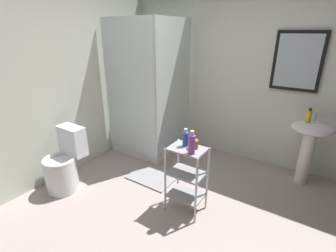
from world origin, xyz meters
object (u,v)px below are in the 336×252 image
object	(u,v)px
toilet	(64,165)
bath_mat	(152,177)
hand_soap_bottle	(309,116)
shower_stall	(151,123)
storage_cart	(187,174)
conditioner_bottle_purple	(192,144)
shampoo_bottle_blue	(186,139)
rinse_cup	(194,144)
pedestal_sink	(309,141)

from	to	relation	value
toilet	bath_mat	xyz separation A→B (m)	(0.76, 0.74, -0.31)
hand_soap_bottle	shower_stall	bearing A→B (deg)	-170.91
toilet	storage_cart	size ratio (longest dim) A/B	1.03
toilet	conditioner_bottle_purple	distance (m)	1.65
conditioner_bottle_purple	shampoo_bottle_blue	xyz separation A→B (m)	(-0.13, 0.11, -0.02)
rinse_cup	shower_stall	bearing A→B (deg)	143.38
bath_mat	hand_soap_bottle	bearing A→B (deg)	31.93
hand_soap_bottle	bath_mat	xyz separation A→B (m)	(-1.60, -1.00, -0.88)
shower_stall	rinse_cup	size ratio (longest dim) A/B	21.63
shampoo_bottle_blue	rinse_cup	distance (m)	0.10
shampoo_bottle_blue	rinse_cup	size ratio (longest dim) A/B	2.02
hand_soap_bottle	conditioner_bottle_purple	distance (m)	1.59
pedestal_sink	rinse_cup	xyz separation A→B (m)	(-0.94, -1.22, 0.21)
toilet	shampoo_bottle_blue	world-z (taller)	shampoo_bottle_blue
shower_stall	hand_soap_bottle	xyz separation A→B (m)	(2.09, 0.33, 0.42)
pedestal_sink	hand_soap_bottle	size ratio (longest dim) A/B	4.66
pedestal_sink	storage_cart	world-z (taller)	pedestal_sink
pedestal_sink	shower_stall	bearing A→B (deg)	-171.46
conditioner_bottle_purple	storage_cart	bearing A→B (deg)	137.81
storage_cart	bath_mat	bearing A→B (deg)	157.88
bath_mat	pedestal_sink	bearing A→B (deg)	30.68
rinse_cup	toilet	bearing A→B (deg)	-161.43
storage_cart	hand_soap_bottle	distance (m)	1.64
shampoo_bottle_blue	bath_mat	size ratio (longest dim) A/B	0.31
pedestal_sink	toilet	size ratio (longest dim) A/B	1.07
hand_soap_bottle	bath_mat	bearing A→B (deg)	-148.07
hand_soap_bottle	rinse_cup	world-z (taller)	hand_soap_bottle
pedestal_sink	toilet	world-z (taller)	pedestal_sink
rinse_cup	conditioner_bottle_purple	bearing A→B (deg)	-73.29
conditioner_bottle_purple	shampoo_bottle_blue	distance (m)	0.17
shampoo_bottle_blue	bath_mat	bearing A→B (deg)	159.21
toilet	hand_soap_bottle	world-z (taller)	hand_soap_bottle
pedestal_sink	rinse_cup	world-z (taller)	rinse_cup
rinse_cup	bath_mat	distance (m)	1.09
shower_stall	storage_cart	bearing A→B (deg)	-38.85
hand_soap_bottle	rinse_cup	bearing A→B (deg)	-125.30
shower_stall	pedestal_sink	world-z (taller)	shower_stall
shower_stall	hand_soap_bottle	world-z (taller)	shower_stall
storage_cart	rinse_cup	world-z (taller)	rinse_cup
rinse_cup	pedestal_sink	bearing A→B (deg)	52.60
shower_stall	storage_cart	xyz separation A→B (m)	(1.16, -0.93, -0.03)
pedestal_sink	storage_cart	size ratio (longest dim) A/B	1.09
conditioner_bottle_purple	pedestal_sink	bearing A→B (deg)	55.95
storage_cart	conditioner_bottle_purple	distance (m)	0.42
shower_stall	bath_mat	bearing A→B (deg)	-53.51
shampoo_bottle_blue	storage_cart	bearing A→B (deg)	-38.55
toilet	rinse_cup	world-z (taller)	rinse_cup
storage_cart	hand_soap_bottle	xyz separation A→B (m)	(0.93, 1.27, 0.45)
toilet	conditioner_bottle_purple	size ratio (longest dim) A/B	3.25
storage_cart	shampoo_bottle_blue	distance (m)	0.39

